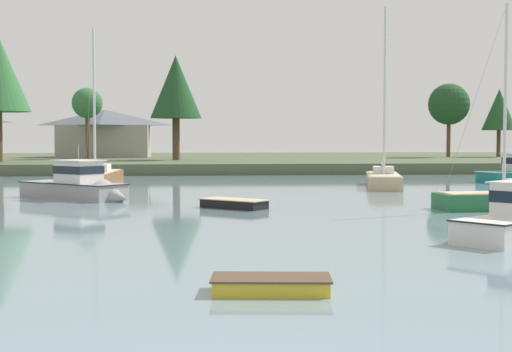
# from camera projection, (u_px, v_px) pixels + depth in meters

# --- Properties ---
(far_shore_bank) EXTENTS (167.04, 51.19, 1.10)m
(far_shore_bank) POSITION_uv_depth(u_px,v_px,m) (199.00, 161.00, 97.03)
(far_shore_bank) COLOR #4C563D
(far_shore_bank) RESTS_ON ground
(sailboat_wood) EXTENTS (3.33, 9.97, 12.97)m
(sailboat_wood) POSITION_uv_depth(u_px,v_px,m) (97.00, 180.00, 59.72)
(sailboat_wood) COLOR brown
(sailboat_wood) RESTS_ON ground
(cruiser_grey) EXTENTS (7.85, 7.23, 4.11)m
(cruiser_grey) POSITION_uv_depth(u_px,v_px,m) (82.00, 191.00, 44.47)
(cruiser_grey) COLOR gray
(cruiser_grey) RESTS_ON ground
(dinghy_yellow) EXTENTS (3.02, 1.65, 0.54)m
(dinghy_yellow) POSITION_uv_depth(u_px,v_px,m) (271.00, 287.00, 17.91)
(dinghy_yellow) COLOR gold
(dinghy_yellow) RESTS_ON ground
(dinghy_black) EXTENTS (3.79, 3.50, 0.68)m
(dinghy_black) POSITION_uv_depth(u_px,v_px,m) (234.00, 205.00, 38.96)
(dinghy_black) COLOR black
(dinghy_black) RESTS_ON ground
(sailboat_sand) EXTENTS (4.14, 9.17, 13.92)m
(sailboat_sand) POSITION_uv_depth(u_px,v_px,m) (383.00, 183.00, 55.03)
(sailboat_sand) COLOR tan
(sailboat_sand) RESTS_ON ground
(shore_tree_far_left) EXTENTS (4.44, 4.44, 8.93)m
(shore_tree_far_left) POSITION_uv_depth(u_px,v_px,m) (499.00, 110.00, 96.83)
(shore_tree_far_left) COLOR brown
(shore_tree_far_left) RESTS_ON far_shore_bank
(shore_tree_right) EXTENTS (5.34, 5.34, 9.53)m
(shore_tree_right) POSITION_uv_depth(u_px,v_px,m) (449.00, 104.00, 95.55)
(shore_tree_right) COLOR brown
(shore_tree_right) RESTS_ON far_shore_bank
(shore_tree_left) EXTENTS (5.83, 5.83, 11.90)m
(shore_tree_left) POSITION_uv_depth(u_px,v_px,m) (176.00, 88.00, 83.91)
(shore_tree_left) COLOR brown
(shore_tree_left) RESTS_ON far_shore_bank
(shore_tree_far_right) EXTENTS (3.66, 3.66, 8.52)m
(shore_tree_far_right) POSITION_uv_depth(u_px,v_px,m) (87.00, 104.00, 88.39)
(shore_tree_far_right) COLOR brown
(shore_tree_far_right) RESTS_ON far_shore_bank
(cottage_behind_trees) EXTENTS (12.44, 8.40, 6.17)m
(cottage_behind_trees) POSITION_uv_depth(u_px,v_px,m) (105.00, 133.00, 96.32)
(cottage_behind_trees) COLOR #9E998E
(cottage_behind_trees) RESTS_ON far_shore_bank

